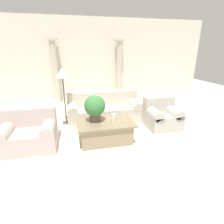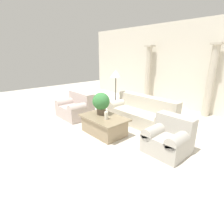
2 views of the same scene
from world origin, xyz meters
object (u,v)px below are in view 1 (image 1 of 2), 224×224
at_px(coffee_table, 105,131).
at_px(floor_lamp, 62,77).
at_px(potted_plant, 95,107).
at_px(sofa_long, 104,109).
at_px(armchair, 161,115).
at_px(loveseat, 29,132).

relative_size(coffee_table, floor_lamp, 0.82).
distance_m(coffee_table, potted_plant, 0.62).
height_order(sofa_long, armchair, sofa_long).
xyz_separation_m(potted_plant, floor_lamp, (-0.69, 1.19, 0.52)).
distance_m(coffee_table, floor_lamp, 1.91).
height_order(sofa_long, potted_plant, potted_plant).
height_order(sofa_long, coffee_table, sofa_long).
bearing_deg(potted_plant, sofa_long, 71.28).
distance_m(coffee_table, armchair, 1.72).
bearing_deg(floor_lamp, potted_plant, -59.80).
bearing_deg(potted_plant, floor_lamp, 120.20).
distance_m(sofa_long, coffee_table, 1.36).
bearing_deg(loveseat, sofa_long, 32.83).
distance_m(potted_plant, floor_lamp, 1.47).
relative_size(potted_plant, floor_lamp, 0.39).
bearing_deg(potted_plant, armchair, 11.56).
height_order(potted_plant, armchair, potted_plant).
relative_size(sofa_long, coffee_table, 1.66).
xyz_separation_m(floor_lamp, armchair, (2.56, -0.81, -1.01)).
bearing_deg(floor_lamp, loveseat, -123.27).
distance_m(loveseat, coffee_table, 1.66).
height_order(loveseat, coffee_table, loveseat).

